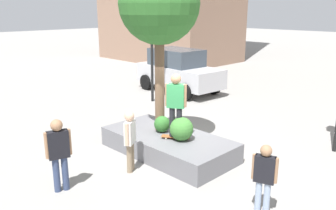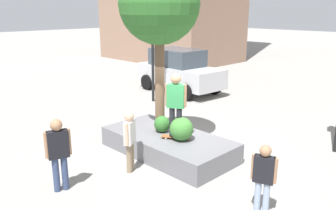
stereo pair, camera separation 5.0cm
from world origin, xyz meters
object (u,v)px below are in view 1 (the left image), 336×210
(skateboard, at_px, (176,137))
(skateboarder, at_px, (176,101))
(planter_ledge, at_px, (168,144))
(passerby_with_bag, at_px, (59,150))
(sedan_parked, at_px, (178,70))
(bystander_watching, at_px, (130,137))
(pedestrian_crossing, at_px, (264,175))
(traffic_light_median, at_px, (151,28))
(plaza_tree, at_px, (159,5))

(skateboard, xyz_separation_m, skateboarder, (-0.00, 0.00, 1.04))
(planter_ledge, xyz_separation_m, passerby_with_bag, (-0.22, -3.27, 0.72))
(planter_ledge, height_order, passerby_with_bag, passerby_with_bag)
(skateboarder, relative_size, sedan_parked, 0.37)
(bystander_watching, bearing_deg, pedestrian_crossing, 10.94)
(skateboarder, height_order, sedan_parked, skateboarder)
(skateboard, distance_m, bystander_watching, 1.47)
(traffic_light_median, distance_m, pedestrian_crossing, 9.78)
(planter_ledge, xyz_separation_m, skateboarder, (0.37, -0.07, 1.38))
(planter_ledge, bearing_deg, skateboard, -10.66)
(traffic_light_median, height_order, passerby_with_bag, traffic_light_median)
(skateboarder, height_order, pedestrian_crossing, skateboarder)
(plaza_tree, xyz_separation_m, traffic_light_median, (-4.24, 3.56, -0.89))
(bystander_watching, xyz_separation_m, passerby_with_bag, (-0.34, -1.78, 0.07))
(planter_ledge, xyz_separation_m, sedan_parked, (-5.23, 5.95, 0.81))
(sedan_parked, distance_m, traffic_light_median, 3.19)
(skateboarder, distance_m, sedan_parked, 8.25)
(planter_ledge, relative_size, skateboard, 4.99)
(sedan_parked, bearing_deg, planter_ledge, -48.67)
(skateboarder, bearing_deg, planter_ledge, 169.34)
(planter_ledge, distance_m, passerby_with_bag, 3.36)
(skateboard, height_order, sedan_parked, sedan_parked)
(planter_ledge, xyz_separation_m, traffic_light_median, (-4.75, 3.71, 3.02))
(pedestrian_crossing, bearing_deg, bystander_watching, -169.06)
(traffic_light_median, distance_m, bystander_watching, 7.51)
(plaza_tree, relative_size, skateboarder, 2.71)
(bystander_watching, bearing_deg, planter_ledge, 94.66)
(plaza_tree, distance_m, traffic_light_median, 5.61)
(passerby_with_bag, bearing_deg, skateboard, 79.52)
(plaza_tree, relative_size, traffic_light_median, 0.98)
(skateboarder, xyz_separation_m, bystander_watching, (-0.25, -1.42, -0.73))
(planter_ledge, bearing_deg, bystander_watching, -85.34)
(sedan_parked, relative_size, passerby_with_bag, 2.74)
(pedestrian_crossing, xyz_separation_m, bystander_watching, (-3.45, -0.67, 0.06))
(plaza_tree, bearing_deg, sedan_parked, 129.23)
(bystander_watching, bearing_deg, passerby_with_bag, -100.92)
(skateboard, xyz_separation_m, bystander_watching, (-0.25, -1.42, 0.31))
(skateboarder, bearing_deg, passerby_with_bag, -100.48)
(bystander_watching, distance_m, passerby_with_bag, 1.82)
(skateboard, distance_m, skateboarder, 1.04)
(bystander_watching, bearing_deg, plaza_tree, 110.76)
(planter_ledge, height_order, pedestrian_crossing, pedestrian_crossing)
(bystander_watching, bearing_deg, traffic_light_median, 133.10)
(skateboard, height_order, bystander_watching, bystander_watching)
(passerby_with_bag, bearing_deg, traffic_light_median, 122.93)
(skateboard, relative_size, traffic_light_median, 0.16)
(skateboarder, relative_size, bystander_watching, 1.09)
(plaza_tree, bearing_deg, passerby_with_bag, -85.33)
(sedan_parked, height_order, passerby_with_bag, sedan_parked)
(traffic_light_median, height_order, bystander_watching, traffic_light_median)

